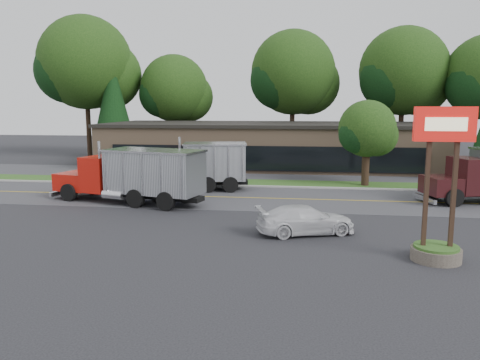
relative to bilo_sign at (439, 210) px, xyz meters
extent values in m
plane|color=#323237|center=(-10.50, 2.50, -2.02)|extent=(140.00, 140.00, 0.00)
cube|color=#4C4C51|center=(-10.50, 11.50, -2.02)|extent=(60.00, 8.00, 0.02)
cube|color=gold|center=(-10.50, 11.50, -2.02)|extent=(60.00, 0.12, 0.01)
cube|color=#9E9E99|center=(-10.50, 15.70, -2.02)|extent=(60.00, 0.30, 0.12)
cube|color=#254D1A|center=(-10.50, 17.50, -2.02)|extent=(60.00, 3.40, 0.03)
cube|color=#4C4C51|center=(-10.50, 22.50, -2.02)|extent=(60.00, 7.00, 0.02)
cube|color=#917158|center=(-8.50, 28.50, -0.02)|extent=(32.00, 12.00, 4.00)
cylinder|color=#6B6054|center=(0.00, 0.00, -1.77)|extent=(1.90, 1.90, 0.50)
cylinder|color=#254D1A|center=(0.00, 0.00, -1.47)|extent=(1.70, 1.70, 0.10)
cube|color=#332116|center=(-0.50, 0.00, 0.58)|extent=(0.16, 0.16, 5.00)
cube|color=#332116|center=(0.50, 0.00, 0.58)|extent=(0.16, 0.16, 5.00)
cube|color=red|center=(0.00, 0.00, 3.28)|extent=(2.20, 0.35, 1.30)
cube|color=beige|center=(0.00, -0.19, 3.28)|extent=(1.50, 0.04, 0.50)
cube|color=beige|center=(0.00, 0.19, 3.28)|extent=(1.50, 0.04, 0.50)
cylinder|color=#382619|center=(-30.50, 34.50, 0.93)|extent=(0.56, 0.56, 5.90)
sphere|color=#16340E|center=(-30.50, 34.50, 8.93)|extent=(10.78, 10.78, 10.78)
sphere|color=#16340E|center=(-28.48, 35.85, 7.58)|extent=(8.09, 8.09, 8.09)
sphere|color=black|center=(-32.18, 33.49, 7.92)|extent=(7.41, 7.41, 7.41)
cylinder|color=#382619|center=(-20.50, 36.50, 0.14)|extent=(0.56, 0.56, 4.33)
sphere|color=#16340E|center=(-20.50, 36.50, 6.02)|extent=(7.92, 7.92, 7.92)
sphere|color=#16340E|center=(-19.02, 37.49, 5.03)|extent=(5.94, 5.94, 5.94)
sphere|color=black|center=(-21.74, 35.76, 5.27)|extent=(5.44, 5.44, 5.44)
cylinder|color=#382619|center=(-6.50, 36.50, 0.60)|extent=(0.56, 0.56, 5.25)
sphere|color=#16340E|center=(-6.50, 36.50, 7.73)|extent=(9.60, 9.60, 9.60)
sphere|color=#16340E|center=(-4.70, 37.70, 6.53)|extent=(7.20, 7.20, 7.20)
sphere|color=black|center=(-8.00, 35.60, 6.83)|extent=(6.60, 6.60, 6.60)
cylinder|color=#382619|center=(5.50, 35.50, 0.59)|extent=(0.56, 0.56, 5.23)
sphere|color=#16340E|center=(5.50, 35.50, 7.70)|extent=(9.57, 9.57, 9.57)
sphere|color=#16340E|center=(7.29, 36.70, 6.50)|extent=(7.18, 7.18, 7.18)
sphere|color=black|center=(4.00, 34.60, 6.80)|extent=(6.58, 6.58, 6.58)
sphere|color=black|center=(12.13, 32.68, 6.06)|extent=(6.03, 6.03, 6.03)
cylinder|color=#382619|center=(-26.50, 32.50, -1.52)|extent=(0.44, 0.44, 1.00)
cone|color=black|center=(-26.50, 32.50, 4.27)|extent=(5.03, 5.03, 10.29)
cylinder|color=#382619|center=(-0.50, 17.50, -0.86)|extent=(0.56, 0.56, 2.32)
sphere|color=#16340E|center=(-0.50, 17.50, 2.28)|extent=(4.24, 4.24, 4.24)
sphere|color=#16340E|center=(0.29, 18.03, 1.75)|extent=(3.18, 3.18, 3.18)
sphere|color=black|center=(-1.16, 17.10, 1.89)|extent=(2.91, 2.91, 2.91)
cube|color=black|center=(-15.70, 9.00, -1.45)|extent=(9.54, 3.44, 0.28)
cube|color=red|center=(-19.73, 10.08, -0.90)|extent=(2.81, 2.81, 1.10)
cube|color=red|center=(-17.92, 9.59, -0.30)|extent=(2.23, 2.75, 2.20)
cube|color=black|center=(-18.62, 9.78, 0.10)|extent=(0.60, 2.04, 0.90)
cube|color=silver|center=(-14.08, 8.57, 0.00)|extent=(6.19, 3.90, 2.50)
cube|color=silver|center=(-14.08, 8.57, 1.30)|extent=(6.38, 4.08, 0.12)
cylinder|color=black|center=(-19.24, 11.13, -1.45)|extent=(1.15, 0.62, 1.10)
cylinder|color=black|center=(-19.83, 8.91, -1.45)|extent=(1.15, 0.62, 1.10)
cylinder|color=black|center=(-13.38, 9.57, -1.45)|extent=(1.15, 0.62, 1.10)
cylinder|color=black|center=(-13.98, 7.35, -1.45)|extent=(1.15, 0.62, 1.10)
cube|color=black|center=(-12.64, 14.00, -1.45)|extent=(7.20, 2.12, 0.28)
cube|color=navy|center=(-15.70, 13.51, -0.90)|extent=(2.05, 2.54, 1.10)
cube|color=navy|center=(-14.32, 13.73, -0.30)|extent=(1.60, 2.57, 2.20)
cube|color=black|center=(-14.85, 13.64, 0.10)|extent=(0.39, 2.08, 0.90)
cube|color=silver|center=(-11.41, 14.20, 0.00)|extent=(4.60, 3.14, 2.50)
cube|color=silver|center=(-11.41, 14.20, 1.30)|extent=(4.78, 3.32, 0.12)
cylinder|color=black|center=(-15.73, 14.67, -1.45)|extent=(1.14, 0.52, 1.10)
cylinder|color=black|center=(-15.36, 12.40, -1.45)|extent=(1.14, 0.52, 1.10)
cylinder|color=black|center=(-11.29, 15.38, -1.45)|extent=(1.14, 0.52, 1.10)
cylinder|color=black|center=(-10.92, 13.11, -1.45)|extent=(1.14, 0.52, 1.10)
cube|color=black|center=(3.32, 11.41, -0.90)|extent=(2.43, 2.71, 1.10)
cube|color=black|center=(4.84, 11.80, -0.30)|extent=(1.95, 2.67, 2.20)
cube|color=black|center=(4.25, 11.65, 0.10)|extent=(0.59, 2.05, 0.90)
cylinder|color=black|center=(3.20, 12.57, -1.45)|extent=(1.15, 0.61, 1.10)
cylinder|color=black|center=(3.78, 10.34, -1.45)|extent=(1.15, 0.61, 1.10)
imported|color=silver|center=(-5.03, 3.25, -1.35)|extent=(4.98, 3.26, 1.34)
camera|label=1|loc=(-5.25, -18.42, 3.94)|focal=35.00mm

